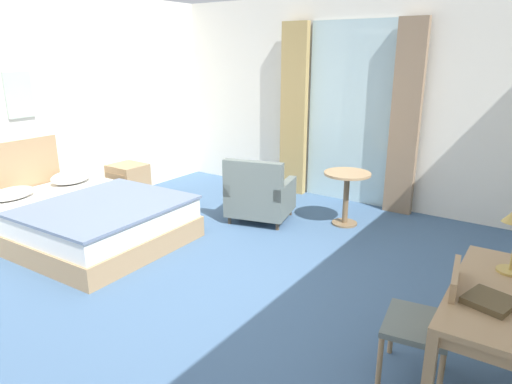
{
  "coord_description": "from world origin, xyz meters",
  "views": [
    {
      "loc": [
        2.66,
        -3.01,
        2.12
      ],
      "look_at": [
        0.26,
        0.48,
        0.82
      ],
      "focal_mm": 32.05,
      "sensor_mm": 36.0,
      "label": 1
    }
  ],
  "objects_px": {
    "nightstand": "(129,182)",
    "desk_lamp": "(512,235)",
    "desk_chair": "(431,318)",
    "closed_book": "(490,301)",
    "bed": "(82,217)",
    "framed_picture": "(19,95)",
    "round_cafe_table": "(347,187)",
    "writing_desk": "(503,306)",
    "armchair_by_window": "(259,196)"
  },
  "relations": [
    {
      "from": "nightstand",
      "to": "desk_lamp",
      "type": "relative_size",
      "value": 1.2
    },
    {
      "from": "desk_chair",
      "to": "round_cafe_table",
      "type": "relative_size",
      "value": 1.25
    },
    {
      "from": "framed_picture",
      "to": "nightstand",
      "type": "bearing_deg",
      "value": 80.66
    },
    {
      "from": "writing_desk",
      "to": "desk_lamp",
      "type": "height_order",
      "value": "desk_lamp"
    },
    {
      "from": "writing_desk",
      "to": "framed_picture",
      "type": "bearing_deg",
      "value": 178.77
    },
    {
      "from": "nightstand",
      "to": "desk_chair",
      "type": "xyz_separation_m",
      "value": [
        4.78,
        -1.59,
        0.22
      ]
    },
    {
      "from": "closed_book",
      "to": "round_cafe_table",
      "type": "height_order",
      "value": "closed_book"
    },
    {
      "from": "bed",
      "to": "closed_book",
      "type": "relative_size",
      "value": 9.21
    },
    {
      "from": "bed",
      "to": "nightstand",
      "type": "distance_m",
      "value": 1.55
    },
    {
      "from": "closed_book",
      "to": "bed",
      "type": "bearing_deg",
      "value": -168.49
    },
    {
      "from": "desk_chair",
      "to": "desk_lamp",
      "type": "xyz_separation_m",
      "value": [
        0.34,
        0.42,
        0.51
      ]
    },
    {
      "from": "nightstand",
      "to": "desk_chair",
      "type": "relative_size",
      "value": 0.61
    },
    {
      "from": "bed",
      "to": "nightstand",
      "type": "height_order",
      "value": "bed"
    },
    {
      "from": "round_cafe_table",
      "to": "framed_picture",
      "type": "relative_size",
      "value": 1.26
    },
    {
      "from": "nightstand",
      "to": "bed",
      "type": "bearing_deg",
      "value": -60.18
    },
    {
      "from": "desk_lamp",
      "to": "armchair_by_window",
      "type": "distance_m",
      "value": 3.38
    },
    {
      "from": "desk_lamp",
      "to": "round_cafe_table",
      "type": "height_order",
      "value": "desk_lamp"
    },
    {
      "from": "desk_chair",
      "to": "closed_book",
      "type": "height_order",
      "value": "desk_chair"
    },
    {
      "from": "armchair_by_window",
      "to": "writing_desk",
      "type": "bearing_deg",
      "value": -30.67
    },
    {
      "from": "desk_chair",
      "to": "desk_lamp",
      "type": "height_order",
      "value": "desk_lamp"
    },
    {
      "from": "nightstand",
      "to": "writing_desk",
      "type": "bearing_deg",
      "value": -15.84
    },
    {
      "from": "bed",
      "to": "framed_picture",
      "type": "bearing_deg",
      "value": 179.99
    },
    {
      "from": "writing_desk",
      "to": "nightstand",
      "type": "bearing_deg",
      "value": 164.16
    },
    {
      "from": "writing_desk",
      "to": "armchair_by_window",
      "type": "height_order",
      "value": "armchair_by_window"
    },
    {
      "from": "desk_chair",
      "to": "framed_picture",
      "type": "height_order",
      "value": "framed_picture"
    },
    {
      "from": "round_cafe_table",
      "to": "desk_chair",
      "type": "bearing_deg",
      "value": -55.77
    },
    {
      "from": "bed",
      "to": "armchair_by_window",
      "type": "bearing_deg",
      "value": 50.37
    },
    {
      "from": "bed",
      "to": "armchair_by_window",
      "type": "relative_size",
      "value": 2.47
    },
    {
      "from": "closed_book",
      "to": "round_cafe_table",
      "type": "distance_m",
      "value": 3.2
    },
    {
      "from": "nightstand",
      "to": "armchair_by_window",
      "type": "relative_size",
      "value": 0.57
    },
    {
      "from": "armchair_by_window",
      "to": "framed_picture",
      "type": "distance_m",
      "value": 3.17
    },
    {
      "from": "desk_lamp",
      "to": "armchair_by_window",
      "type": "xyz_separation_m",
      "value": [
        -2.96,
        1.49,
        -0.66
      ]
    },
    {
      "from": "nightstand",
      "to": "round_cafe_table",
      "type": "height_order",
      "value": "round_cafe_table"
    },
    {
      "from": "armchair_by_window",
      "to": "framed_picture",
      "type": "xyz_separation_m",
      "value": [
        -2.37,
        -1.67,
        1.29
      ]
    },
    {
      "from": "desk_chair",
      "to": "nightstand",
      "type": "bearing_deg",
      "value": 161.63
    },
    {
      "from": "bed",
      "to": "armchair_by_window",
      "type": "height_order",
      "value": "bed"
    },
    {
      "from": "armchair_by_window",
      "to": "closed_book",
      "type": "bearing_deg",
      "value": -33.99
    },
    {
      "from": "writing_desk",
      "to": "armchair_by_window",
      "type": "bearing_deg",
      "value": 149.33
    },
    {
      "from": "nightstand",
      "to": "desk_chair",
      "type": "height_order",
      "value": "desk_chair"
    },
    {
      "from": "writing_desk",
      "to": "desk_chair",
      "type": "xyz_separation_m",
      "value": [
        -0.38,
        -0.12,
        -0.16
      ]
    },
    {
      "from": "closed_book",
      "to": "framed_picture",
      "type": "height_order",
      "value": "framed_picture"
    },
    {
      "from": "desk_lamp",
      "to": "desk_chair",
      "type": "bearing_deg",
      "value": -128.94
    },
    {
      "from": "bed",
      "to": "round_cafe_table",
      "type": "bearing_deg",
      "value": 42.87
    },
    {
      "from": "desk_chair",
      "to": "round_cafe_table",
      "type": "distance_m",
      "value": 2.93
    },
    {
      "from": "writing_desk",
      "to": "desk_lamp",
      "type": "bearing_deg",
      "value": 97.93
    },
    {
      "from": "bed",
      "to": "writing_desk",
      "type": "relative_size",
      "value": 1.75
    },
    {
      "from": "bed",
      "to": "framed_picture",
      "type": "distance_m",
      "value": 1.68
    },
    {
      "from": "round_cafe_table",
      "to": "framed_picture",
      "type": "height_order",
      "value": "framed_picture"
    },
    {
      "from": "armchair_by_window",
      "to": "round_cafe_table",
      "type": "relative_size",
      "value": 1.34
    },
    {
      "from": "writing_desk",
      "to": "framed_picture",
      "type": "relative_size",
      "value": 2.38
    }
  ]
}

